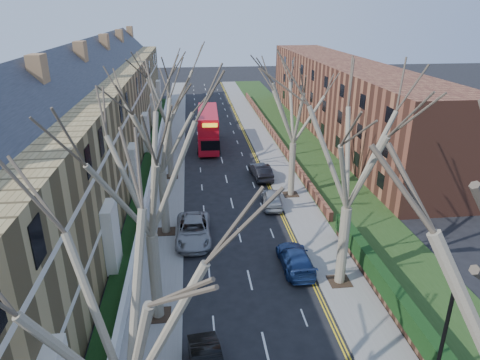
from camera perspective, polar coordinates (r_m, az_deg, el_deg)
name	(u,v)px	position (r m, az deg, el deg)	size (l,w,h in m)	color
pavement_left	(172,146)	(55.82, -9.07, 4.47)	(3.00, 102.00, 0.12)	slate
pavement_right	(264,143)	(56.53, 3.20, 4.94)	(3.00, 102.00, 0.12)	slate
terrace_left	(93,121)	(47.71, -19.05, 7.40)	(9.70, 78.00, 13.60)	#957C4C
flats_right	(341,98)	(62.02, 13.35, 10.59)	(13.97, 54.00, 10.00)	brown
wall_hedge_right	(417,331)	(24.96, 22.54, -18.12)	(0.70, 24.00, 1.80)	#4F3021
front_wall_left	(154,163)	(48.17, -11.37, 2.19)	(0.30, 78.00, 1.00)	white
grass_verge_right	(297,141)	(57.42, 7.65, 5.14)	(6.00, 102.00, 0.06)	#1F3A15
tree_left_near	(115,297)	(12.98, -16.32, -14.78)	(9.80, 9.80, 13.73)	#756753
tree_left_mid	(145,160)	(21.56, -12.54, 2.59)	(10.50, 10.50, 14.71)	#756753
tree_left_far	(158,118)	(31.23, -10.86, 8.06)	(10.15, 10.15, 14.22)	#756753
tree_left_dist	(166,86)	(42.91, -9.90, 12.26)	(10.50, 10.50, 14.71)	#756753
tree_right_mid	(354,141)	(25.03, 14.92, 5.05)	(10.50, 10.50, 14.71)	#756753
tree_right_far	(295,99)	(38.09, 7.38, 10.72)	(10.15, 10.15, 14.22)	#756753
double_decker_bus	(208,129)	(54.90, -4.27, 6.76)	(3.05, 10.93, 4.54)	#B50C1B
car_left_far	(193,231)	(32.95, -6.23, -6.72)	(2.62, 5.69, 1.58)	gray
car_right_near	(296,259)	(29.76, 7.41, -10.37)	(1.98, 4.87, 1.41)	navy
car_right_mid	(272,198)	(38.35, 4.30, -2.46)	(1.73, 4.29, 1.46)	gray
car_right_far	(261,171)	(44.54, 2.79, 1.19)	(1.65, 4.73, 1.56)	black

